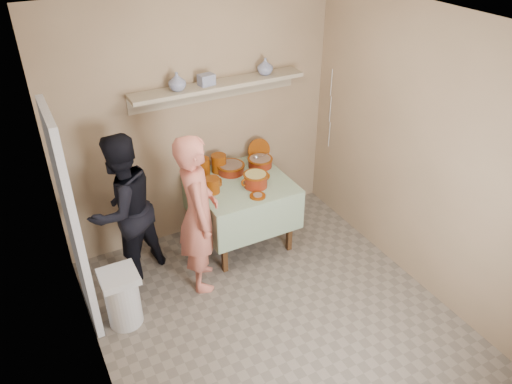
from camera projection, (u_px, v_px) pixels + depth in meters
ground at (280, 324)px, 4.50m from camera, size 3.50×3.50×0.00m
tile_panel at (72, 224)px, 4.11m from camera, size 0.06×0.70×2.00m
plate_stack_a at (203, 167)px, 5.21m from camera, size 0.15×0.15×0.20m
plate_stack_b at (219, 163)px, 5.29m from camera, size 0.16×0.16×0.19m
bowl_stack at (212, 185)px, 4.94m from camera, size 0.16×0.16×0.16m
empty_bowl at (214, 183)px, 5.09m from camera, size 0.16×0.16×0.05m
propped_lid at (259, 150)px, 5.50m from camera, size 0.26×0.10×0.25m
vase_right at (265, 66)px, 5.06m from camera, size 0.20×0.20×0.17m
vase_left at (177, 81)px, 4.67m from camera, size 0.23×0.23×0.17m
ceramic_box at (206, 80)px, 4.81m from camera, size 0.16×0.13×0.11m
person_cook at (198, 214)px, 4.59m from camera, size 0.53×0.66×1.59m
person_helper at (123, 209)px, 4.72m from camera, size 0.92×0.85×1.52m
room_shell at (286, 168)px, 3.65m from camera, size 3.04×3.54×2.62m
serving_table at (241, 191)px, 5.22m from camera, size 0.97×0.97×0.76m
cazuela_meat_a at (231, 168)px, 5.29m from camera, size 0.30×0.30×0.10m
cazuela_meat_b at (260, 161)px, 5.41m from camera, size 0.28×0.28×0.10m
ladle at (257, 157)px, 5.38m from camera, size 0.08×0.26×0.19m
cazuela_rice at (256, 179)px, 5.03m from camera, size 0.33×0.25×0.14m
front_plate at (258, 196)px, 4.90m from camera, size 0.16×0.16×0.03m
wall_shelf at (218, 86)px, 4.94m from camera, size 1.80×0.25×0.21m
trash_bin at (123, 298)px, 4.38m from camera, size 0.32×0.32×0.56m
electrical_cord at (330, 109)px, 5.54m from camera, size 0.01×0.05×0.90m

